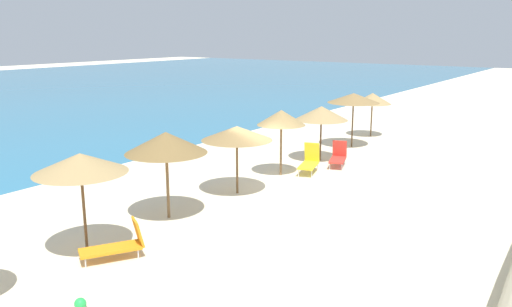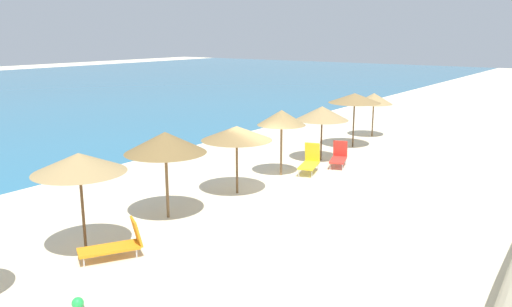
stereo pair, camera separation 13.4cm
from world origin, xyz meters
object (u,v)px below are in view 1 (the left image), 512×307
object	(u,v)px
beach_umbrella_6	(321,113)
lounge_chair_0	(118,244)
beach_umbrella_2	(80,163)
beach_umbrella_7	(354,98)
beach_umbrella_8	(372,99)
beach_umbrella_3	(166,143)
lounge_chair_3	(338,156)
lounge_chair_1	(310,161)
beach_umbrella_5	(281,118)
beach_ball	(80,304)
beach_umbrella_4	(237,133)

from	to	relation	value
beach_umbrella_6	lounge_chair_0	size ratio (longest dim) A/B	1.48
beach_umbrella_2	beach_umbrella_7	size ratio (longest dim) A/B	0.99
beach_umbrella_2	beach_umbrella_8	world-z (taller)	beach_umbrella_2
beach_umbrella_6	beach_umbrella_8	world-z (taller)	beach_umbrella_6
beach_umbrella_3	lounge_chair_3	size ratio (longest dim) A/B	1.92
lounge_chair_1	beach_umbrella_7	bearing A→B (deg)	-99.94
beach_umbrella_7	lounge_chair_1	bearing A→B (deg)	-172.86
beach_umbrella_3	lounge_chair_3	world-z (taller)	beach_umbrella_3
beach_umbrella_3	beach_umbrella_5	xyz separation A→B (m)	(6.32, -0.19, -0.04)
beach_umbrella_2	beach_ball	distance (m)	3.76
beach_umbrella_4	beach_umbrella_8	bearing A→B (deg)	1.29
beach_umbrella_2	beach_umbrella_8	xyz separation A→B (m)	(19.52, 0.28, -0.34)
beach_umbrella_5	beach_umbrella_6	distance (m)	3.20
beach_umbrella_5	beach_ball	size ratio (longest dim) A/B	10.64
lounge_chair_3	beach_umbrella_3	bearing A→B (deg)	61.88
lounge_chair_0	beach_umbrella_3	bearing A→B (deg)	-39.26
beach_umbrella_2	beach_umbrella_3	world-z (taller)	beach_umbrella_3
beach_umbrella_4	lounge_chair_0	bearing A→B (deg)	-171.98
beach_umbrella_3	beach_umbrella_5	size ratio (longest dim) A/B	1.02
lounge_chair_0	beach_ball	bearing A→B (deg)	152.00
beach_umbrella_3	beach_umbrella_7	world-z (taller)	beach_umbrella_7
beach_umbrella_6	beach_umbrella_8	bearing A→B (deg)	3.21
lounge_chair_1	lounge_chair_0	bearing A→B (deg)	73.73
beach_umbrella_5	beach_umbrella_8	distance (m)	9.93
beach_umbrella_5	beach_umbrella_7	distance (m)	6.71
beach_umbrella_7	beach_ball	size ratio (longest dim) A/B	10.88
beach_umbrella_6	beach_umbrella_7	distance (m)	3.53
beach_umbrella_3	beach_ball	world-z (taller)	beach_umbrella_3
beach_umbrella_7	beach_umbrella_8	size ratio (longest dim) A/B	1.13
beach_umbrella_8	lounge_chair_1	bearing A→B (deg)	-173.39
beach_umbrella_6	lounge_chair_0	distance (m)	12.64
beach_umbrella_3	beach_umbrella_5	distance (m)	6.33
beach_umbrella_2	beach_umbrella_5	world-z (taller)	beach_umbrella_2
beach_umbrella_2	lounge_chair_0	world-z (taller)	beach_umbrella_2
beach_umbrella_7	lounge_chair_3	world-z (taller)	beach_umbrella_7
beach_umbrella_4	beach_umbrella_6	distance (m)	6.21
beach_umbrella_4	beach_umbrella_5	xyz separation A→B (m)	(3.02, 0.04, 0.16)
beach_umbrella_2	beach_umbrella_3	size ratio (longest dim) A/B	0.99
lounge_chair_1	beach_ball	distance (m)	12.61
beach_umbrella_3	beach_umbrella_6	world-z (taller)	beach_umbrella_3
beach_ball	beach_umbrella_3	bearing A→B (deg)	25.59
beach_umbrella_4	lounge_chair_1	size ratio (longest dim) A/B	1.63
lounge_chair_1	beach_umbrella_4	bearing A→B (deg)	62.59
beach_umbrella_5	beach_umbrella_8	size ratio (longest dim) A/B	1.10
lounge_chair_3	beach_ball	world-z (taller)	lounge_chair_3
beach_umbrella_8	beach_ball	world-z (taller)	beach_umbrella_8
beach_umbrella_4	beach_umbrella_6	size ratio (longest dim) A/B	1.02
lounge_chair_0	lounge_chair_3	bearing A→B (deg)	-61.49
beach_umbrella_3	beach_umbrella_6	distance (m)	9.52
lounge_chair_3	beach_ball	bearing A→B (deg)	75.13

